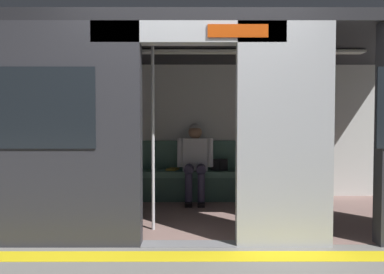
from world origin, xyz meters
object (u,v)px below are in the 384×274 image
(train_car, at_px, (185,101))
(grab_pole_door, at_px, (153,135))
(handbag, at_px, (219,165))
(bench_seat, at_px, (190,178))
(person_seated, at_px, (195,157))
(book, at_px, (173,169))

(train_car, xyz_separation_m, grab_pole_door, (0.34, 0.61, -0.41))
(grab_pole_door, bearing_deg, handbag, -118.24)
(bench_seat, height_order, handbag, handbag)
(person_seated, bearing_deg, grab_pole_door, 71.91)
(person_seated, bearing_deg, bench_seat, -32.12)
(train_car, distance_m, person_seated, 1.17)
(handbag, distance_m, book, 0.73)
(person_seated, distance_m, book, 0.43)
(train_car, height_order, handbag, train_car)
(handbag, xyz_separation_m, grab_pole_door, (0.85, 1.59, 0.51))
(person_seated, relative_size, grab_pole_door, 0.56)
(book, relative_size, grab_pole_door, 0.10)
(train_car, distance_m, bench_seat, 1.44)
(bench_seat, bearing_deg, handbag, -170.93)
(train_car, bearing_deg, person_seated, -99.33)
(train_car, height_order, book, train_car)
(book, distance_m, grab_pole_door, 1.70)
(bench_seat, xyz_separation_m, handbag, (-0.46, -0.07, 0.19))
(bench_seat, height_order, grab_pole_door, grab_pole_door)
(bench_seat, xyz_separation_m, book, (0.27, -0.08, 0.12))
(handbag, relative_size, book, 1.18)
(bench_seat, distance_m, book, 0.30)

